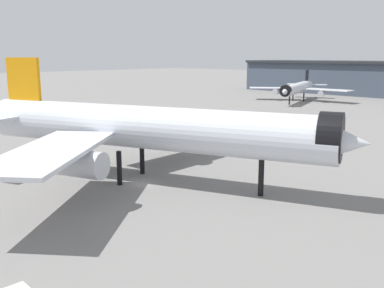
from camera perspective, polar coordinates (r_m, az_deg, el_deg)
The scene contains 5 objects.
ground at distance 67.08m, azimuth -6.65°, elevation -5.28°, with size 900.00×900.00×0.00m, color slate.
airliner_near_gate at distance 67.05m, azimuth -6.28°, elevation 2.07°, with size 62.90×55.96×18.99m.
airliner_far_taxiway at distance 192.13m, azimuth 13.71°, elevation 7.12°, with size 42.90×48.07×12.83m.
baggage_cart_trailing at distance 103.51m, azimuth 1.48°, elevation 1.32°, with size 2.45×2.74×1.82m.
traffic_cone_wingtip at distance 106.67m, azimuth -7.76°, elevation 1.19°, with size 0.58×0.58×0.73m, color #F2600C.
Camera 1 is at (49.60, -40.82, 19.29)m, focal length 40.68 mm.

